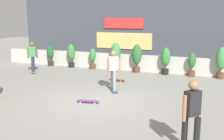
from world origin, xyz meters
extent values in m
plane|color=gray|center=(0.00, 0.00, 0.00)|extent=(48.00, 48.00, 0.00)
cube|color=beige|center=(0.00, 6.00, 0.45)|extent=(18.00, 0.40, 0.90)
cube|color=#424751|center=(0.00, 10.00, 3.25)|extent=(20.00, 2.00, 6.50)
cube|color=#F23333|center=(-2.02, 8.96, 2.60)|extent=(2.80, 0.08, 0.70)
cube|color=#F2CC72|center=(-2.02, 8.97, 1.40)|extent=(4.00, 0.06, 1.10)
cylinder|color=#2D2823|center=(-5.69, 5.55, 0.15)|extent=(0.36, 0.36, 0.30)
cylinder|color=brown|center=(-5.69, 5.55, 0.38)|extent=(0.06, 0.06, 0.15)
ellipsoid|color=#235B2D|center=(-5.69, 5.55, 0.88)|extent=(0.42, 0.42, 0.86)
cylinder|color=black|center=(-4.20, 5.55, 0.15)|extent=(0.36, 0.36, 0.30)
cylinder|color=brown|center=(-4.20, 5.55, 0.38)|extent=(0.06, 0.06, 0.15)
ellipsoid|color=#387F3D|center=(-4.20, 5.55, 0.93)|extent=(0.47, 0.47, 0.97)
cylinder|color=brown|center=(-2.77, 5.55, 0.15)|extent=(0.36, 0.36, 0.30)
cylinder|color=brown|center=(-2.77, 5.55, 0.38)|extent=(0.06, 0.06, 0.15)
ellipsoid|color=#387F3D|center=(-2.77, 5.55, 0.84)|extent=(0.38, 0.38, 0.77)
cylinder|color=black|center=(-1.33, 5.55, 0.15)|extent=(0.36, 0.36, 0.30)
cylinder|color=brown|center=(-1.33, 5.55, 0.38)|extent=(0.06, 0.06, 0.15)
ellipsoid|color=#428C47|center=(-1.33, 5.55, 1.03)|extent=(0.56, 0.56, 1.15)
cylinder|color=brown|center=(-0.08, 5.55, 0.15)|extent=(0.36, 0.36, 0.30)
cylinder|color=brown|center=(-0.08, 5.55, 0.38)|extent=(0.06, 0.06, 0.15)
ellipsoid|color=#2D6B33|center=(-0.08, 5.55, 1.01)|extent=(0.54, 0.54, 1.11)
cylinder|color=black|center=(1.50, 5.55, 0.15)|extent=(0.36, 0.36, 0.30)
cylinder|color=brown|center=(1.50, 5.55, 0.38)|extent=(0.06, 0.06, 0.15)
ellipsoid|color=#387F3D|center=(1.50, 5.55, 0.95)|extent=(0.49, 0.49, 1.00)
cylinder|color=brown|center=(2.84, 5.55, 0.15)|extent=(0.36, 0.36, 0.30)
cylinder|color=brown|center=(2.84, 5.55, 0.38)|extent=(0.06, 0.06, 0.15)
ellipsoid|color=#2D6B33|center=(2.84, 5.55, 0.84)|extent=(0.38, 0.38, 0.79)
cylinder|color=brown|center=(4.23, 5.55, 0.15)|extent=(0.36, 0.36, 0.30)
cylinder|color=brown|center=(4.23, 5.55, 0.38)|extent=(0.06, 0.06, 0.15)
ellipsoid|color=#428C47|center=(4.23, 5.55, 1.02)|extent=(0.55, 0.55, 1.13)
cylinder|color=black|center=(3.60, -2.69, 0.49)|extent=(0.14, 0.14, 0.82)
cylinder|color=black|center=(3.32, -2.46, 0.49)|extent=(0.14, 0.14, 0.82)
cube|color=#262628|center=(3.46, -2.57, 1.18)|extent=(0.38, 0.41, 0.56)
sphere|color=#9E7051|center=(3.46, -2.57, 1.59)|extent=(0.22, 0.22, 0.22)
cylinder|color=#9E7051|center=(3.60, -2.39, 1.10)|extent=(0.09, 0.09, 0.58)
cylinder|color=#9E7051|center=(3.31, -2.76, 1.10)|extent=(0.09, 0.09, 0.58)
cube|color=#266699|center=(0.05, 1.53, 0.07)|extent=(0.61, 0.78, 0.02)
cylinder|color=silver|center=(0.26, 1.36, 0.03)|extent=(0.06, 0.06, 0.06)
cylinder|color=silver|center=(0.12, 1.27, 0.03)|extent=(0.06, 0.06, 0.06)
cylinder|color=silver|center=(-0.03, 1.80, 0.03)|extent=(0.06, 0.06, 0.06)
cylinder|color=silver|center=(-0.16, 1.71, 0.03)|extent=(0.06, 0.06, 0.06)
cylinder|color=gray|center=(0.15, 1.38, 0.49)|extent=(0.14, 0.14, 0.82)
cylinder|color=gray|center=(-0.05, 1.68, 0.49)|extent=(0.14, 0.14, 0.82)
cube|color=white|center=(0.05, 1.53, 1.18)|extent=(0.41, 0.36, 0.56)
sphere|color=#9E7051|center=(0.05, 1.53, 1.59)|extent=(0.22, 0.22, 0.22)
cylinder|color=#9E7051|center=(0.25, 1.66, 1.10)|extent=(0.09, 0.09, 0.58)
cylinder|color=#9E7051|center=(-0.15, 1.41, 1.10)|extent=(0.09, 0.09, 0.58)
cube|color=#BF8C26|center=(-5.40, 3.43, 0.07)|extent=(0.59, 0.79, 0.02)
cylinder|color=silver|center=(-5.19, 3.25, 0.03)|extent=(0.05, 0.06, 0.06)
cylinder|color=silver|center=(-5.33, 3.17, 0.03)|extent=(0.05, 0.06, 0.06)
cylinder|color=silver|center=(-5.46, 3.70, 0.03)|extent=(0.05, 0.06, 0.06)
cylinder|color=silver|center=(-5.60, 3.61, 0.03)|extent=(0.05, 0.06, 0.06)
cylinder|color=#282D4C|center=(-5.30, 3.28, 0.49)|extent=(0.14, 0.14, 0.82)
cylinder|color=#282D4C|center=(-5.49, 3.59, 0.49)|extent=(0.14, 0.14, 0.82)
cube|color=#3F8C4C|center=(-5.40, 3.43, 1.18)|extent=(0.41, 0.36, 0.56)
sphere|color=brown|center=(-5.40, 3.43, 1.59)|extent=(0.22, 0.22, 0.22)
cylinder|color=brown|center=(-5.20, 3.56, 1.10)|extent=(0.09, 0.09, 0.58)
cylinder|color=brown|center=(-5.60, 3.31, 1.10)|extent=(0.09, 0.09, 0.58)
cube|color=#72338C|center=(-0.26, -0.22, 0.07)|extent=(0.82, 0.34, 0.02)
cylinder|color=silver|center=(-0.50, -0.34, 0.03)|extent=(0.06, 0.04, 0.06)
cylinder|color=silver|center=(-0.53, -0.18, 0.03)|extent=(0.06, 0.04, 0.06)
cylinder|color=silver|center=(0.01, -0.25, 0.03)|extent=(0.06, 0.04, 0.06)
cylinder|color=silver|center=(-0.02, -0.09, 0.03)|extent=(0.06, 0.04, 0.06)
cube|color=maroon|center=(-0.41, 3.25, 0.07)|extent=(0.82, 0.34, 0.02)
cylinder|color=silver|center=(-0.68, 3.22, 0.03)|extent=(0.06, 0.04, 0.06)
cylinder|color=silver|center=(-0.65, 3.37, 0.03)|extent=(0.06, 0.04, 0.06)
cylinder|color=silver|center=(-0.17, 3.12, 0.03)|extent=(0.06, 0.04, 0.06)
cylinder|color=silver|center=(-0.14, 3.28, 0.03)|extent=(0.06, 0.04, 0.06)
camera|label=1|loc=(3.80, -8.42, 3.05)|focal=42.53mm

